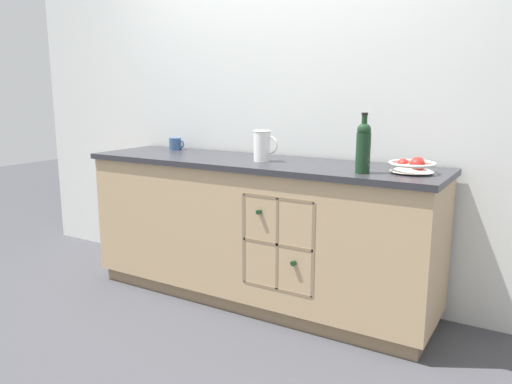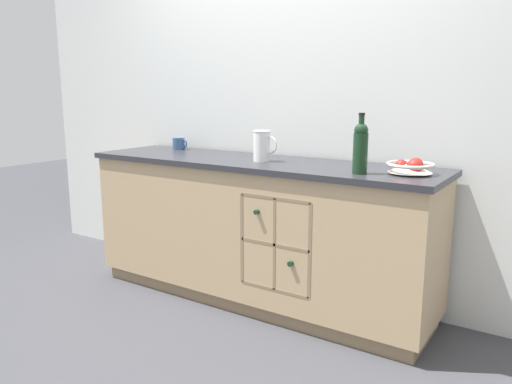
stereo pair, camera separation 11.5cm
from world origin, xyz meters
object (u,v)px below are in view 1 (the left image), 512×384
object	(u,v)px
ceramic_mug	(176,144)
white_pitcher	(263,145)
fruit_bowl	(413,166)
standing_wine_bottle	(363,146)

from	to	relation	value
ceramic_mug	white_pitcher	bearing A→B (deg)	-13.20
fruit_bowl	white_pitcher	bearing A→B (deg)	-179.01
ceramic_mug	standing_wine_bottle	distance (m)	1.56
fruit_bowl	standing_wine_bottle	world-z (taller)	standing_wine_bottle
white_pitcher	standing_wine_bottle	bearing A→B (deg)	-9.74
ceramic_mug	standing_wine_bottle	size ratio (longest dim) A/B	0.40
fruit_bowl	white_pitcher	size ratio (longest dim) A/B	1.30
white_pitcher	ceramic_mug	xyz separation A→B (m)	(-0.85, 0.20, -0.05)
ceramic_mug	standing_wine_bottle	xyz separation A→B (m)	(1.53, -0.32, 0.10)
fruit_bowl	standing_wine_bottle	xyz separation A→B (m)	(-0.22, -0.13, 0.10)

